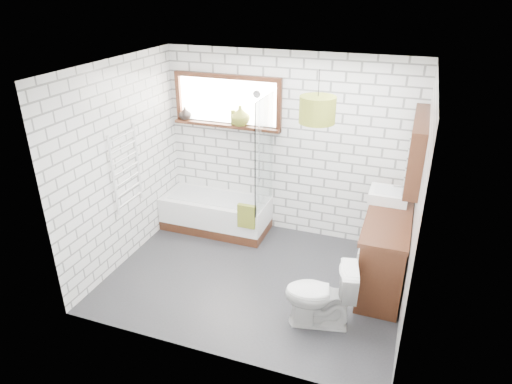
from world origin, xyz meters
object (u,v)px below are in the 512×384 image
(vanity, at_px, (386,247))
(basin, at_px, (389,195))
(bathtub, at_px, (216,213))
(toilet, at_px, (320,295))
(pendant, at_px, (317,110))

(vanity, relative_size, basin, 3.48)
(bathtub, bearing_deg, vanity, -10.71)
(vanity, distance_m, toilet, 1.18)
(pendant, bearing_deg, basin, 42.81)
(toilet, relative_size, pendant, 1.98)
(basin, bearing_deg, vanity, -80.05)
(bathtub, xyz_separation_m, pendant, (1.56, -0.82, 1.86))
(bathtub, relative_size, vanity, 0.97)
(pendant, bearing_deg, bathtub, 152.23)
(vanity, relative_size, pendant, 4.19)
(basin, distance_m, pendant, 1.56)
(bathtub, distance_m, toilet, 2.37)
(basin, relative_size, toilet, 0.61)
(toilet, bearing_deg, bathtub, -141.08)
(bathtub, relative_size, toilet, 2.05)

